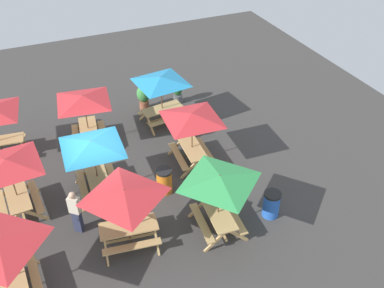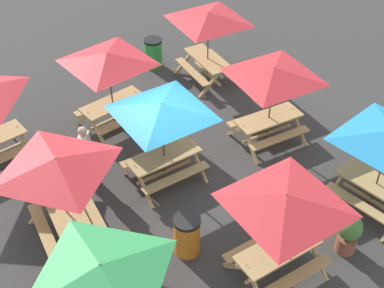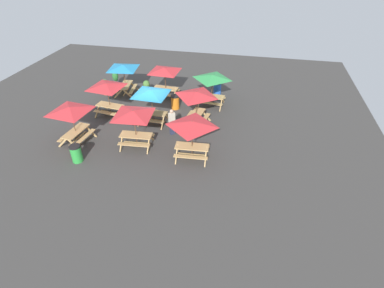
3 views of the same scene
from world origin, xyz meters
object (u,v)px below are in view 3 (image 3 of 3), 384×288
object	(u,v)px
picnic_table_4	(151,95)
picnic_table_8	(123,69)
picnic_table_3	(212,79)
potted_plant_2	(147,86)
picnic_table_0	(165,72)
picnic_table_2	(107,88)
picnic_table_5	(134,116)
picnic_table_7	(196,96)
potted_plant_0	(116,78)
person_standing	(172,121)
trash_bin_green	(76,153)
trash_bin_orange	(175,102)
potted_plant_1	(105,86)
picnic_table_1	(192,126)
trash_bin_blue	(217,88)
picnic_table_6	(71,112)

from	to	relation	value
picnic_table_4	picnic_table_8	size ratio (longest dim) A/B	1.01
picnic_table_3	potted_plant_2	bearing A→B (deg)	-6.92
picnic_table_0	picnic_table_2	distance (m)	4.44
picnic_table_5	picnic_table_7	bearing A→B (deg)	-137.61
potted_plant_0	person_standing	bearing A→B (deg)	136.40
potted_plant_0	person_standing	xyz separation A→B (m)	(-6.31, 6.01, 0.26)
picnic_table_8	potted_plant_0	distance (m)	2.33
trash_bin_green	trash_bin_orange	size ratio (longest dim) A/B	1.00
potted_plant_1	potted_plant_2	bearing A→B (deg)	-162.96
picnic_table_4	picnic_table_8	xyz separation A→B (m)	(3.37, -3.68, 0.00)
picnic_table_1	person_standing	world-z (taller)	picnic_table_1
picnic_table_8	potted_plant_1	xyz separation A→B (m)	(1.46, 0.38, -1.30)
picnic_table_8	trash_bin_orange	size ratio (longest dim) A/B	2.87
picnic_table_7	trash_bin_green	world-z (taller)	picnic_table_7
potted_plant_0	potted_plant_1	xyz separation A→B (m)	(0.08, 1.66, 0.06)
picnic_table_2	trash_bin_blue	distance (m)	8.20
trash_bin_blue	potted_plant_0	size ratio (longest dim) A/B	0.80
trash_bin_orange	potted_plant_1	bearing A→B (deg)	-10.99
picnic_table_4	potted_plant_2	world-z (taller)	picnic_table_4
picnic_table_8	trash_bin_green	distance (m)	8.54
trash_bin_green	picnic_table_4	bearing A→B (deg)	-120.11
picnic_table_2	picnic_table_4	bearing A→B (deg)	-178.97
picnic_table_1	potted_plant_1	size ratio (longest dim) A/B	1.92
trash_bin_orange	trash_bin_blue	bearing A→B (deg)	-131.38
picnic_table_2	picnic_table_8	bearing A→B (deg)	-77.77
picnic_table_5	picnic_table_8	distance (m)	7.17
trash_bin_blue	picnic_table_7	bearing A→B (deg)	81.73
picnic_table_2	picnic_table_6	world-z (taller)	same
picnic_table_1	picnic_table_8	distance (m)	9.48
trash_bin_blue	person_standing	xyz separation A→B (m)	(1.88, 6.12, 0.39)
picnic_table_7	person_standing	world-z (taller)	picnic_table_7
picnic_table_3	trash_bin_blue	size ratio (longest dim) A/B	2.38
picnic_table_6	picnic_table_8	world-z (taller)	same
picnic_table_4	picnic_table_6	bearing A→B (deg)	42.41
potted_plant_0	picnic_table_6	bearing A→B (deg)	97.87
potted_plant_1	person_standing	world-z (taller)	person_standing
picnic_table_3	trash_bin_blue	xyz separation A→B (m)	(-0.15, -1.93, -1.49)
picnic_table_8	trash_bin_green	world-z (taller)	picnic_table_8
picnic_table_1	picnic_table_5	bearing A→B (deg)	-11.22
trash_bin_blue	potted_plant_0	xyz separation A→B (m)	(8.19, 0.11, 0.14)
trash_bin_blue	trash_bin_orange	distance (m)	3.84
picnic_table_0	picnic_table_6	world-z (taller)	same
picnic_table_7	trash_bin_green	xyz separation A→B (m)	(5.46, 5.03, -1.49)
trash_bin_green	potted_plant_2	distance (m)	8.94
picnic_table_5	trash_bin_green	world-z (taller)	picnic_table_5
picnic_table_0	picnic_table_7	distance (m)	4.54
picnic_table_4	potted_plant_0	xyz separation A→B (m)	(4.76, -4.96, -1.36)
picnic_table_0	person_standing	bearing A→B (deg)	113.78
picnic_table_7	potted_plant_1	world-z (taller)	picnic_table_7
picnic_table_6	picnic_table_8	bearing A→B (deg)	-175.75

